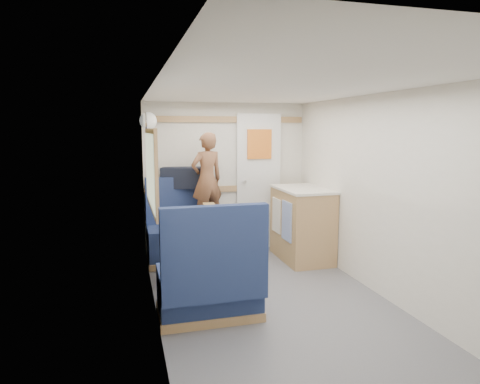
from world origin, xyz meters
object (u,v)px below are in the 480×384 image
object	(u,v)px
person	(207,179)
tray	(207,219)
bench_near	(210,286)
wine_glass	(196,211)
bench_far	(183,238)
dome_light	(148,121)
orange_fruit	(211,218)
cheese_block	(194,218)
dinette_table	(194,233)
pepper_grinder	(197,214)
salt_grinder	(198,213)
galley_counter	(302,223)
bread_loaf	(209,208)
tumbler_left	(187,222)
beer_glass	(213,211)
duffel_bag	(184,178)

from	to	relation	value
person	tray	distance (m)	0.98
bench_near	wine_glass	distance (m)	0.86
bench_far	dome_light	size ratio (longest dim) A/B	5.25
orange_fruit	cheese_block	xyz separation A→B (m)	(-0.14, 0.17, -0.02)
bench_near	tray	xyz separation A→B (m)	(0.13, 0.78, 0.43)
person	orange_fruit	size ratio (longest dim) A/B	15.37
dome_light	orange_fruit	xyz separation A→B (m)	(0.52, -1.13, -0.97)
dinette_table	bench_near	size ratio (longest dim) A/B	0.88
pepper_grinder	salt_grinder	distance (m)	0.10
salt_grinder	person	bearing A→B (deg)	71.88
galley_counter	bread_loaf	bearing A→B (deg)	-168.24
person	tumbler_left	bearing A→B (deg)	52.07
dome_light	beer_glass	xyz separation A→B (m)	(0.61, -0.73, -0.98)
bread_loaf	bench_near	bearing A→B (deg)	-101.02
bench_near	bread_loaf	xyz separation A→B (m)	(0.23, 1.16, 0.47)
person	duffel_bag	world-z (taller)	person
bench_near	pepper_grinder	distance (m)	0.96
beer_glass	bread_loaf	size ratio (longest dim) A/B	0.42
dinette_table	beer_glass	bearing A→B (deg)	27.18
dinette_table	cheese_block	xyz separation A→B (m)	(-0.02, -0.11, 0.19)
bench_near	cheese_block	world-z (taller)	bench_near
bench_near	tumbler_left	distance (m)	0.69
tray	beer_glass	world-z (taller)	beer_glass
dinette_table	salt_grinder	world-z (taller)	salt_grinder
bench_near	tumbler_left	size ratio (longest dim) A/B	9.32
dome_light	tray	distance (m)	1.47
dome_light	duffel_bag	size ratio (longest dim) A/B	0.36
dinette_table	person	distance (m)	1.01
dinette_table	bench_far	xyz separation A→B (m)	(-0.00, 0.86, -0.27)
galley_counter	cheese_block	distance (m)	1.65
orange_fruit	pepper_grinder	distance (m)	0.27
bench_near	pepper_grinder	xyz separation A→B (m)	(0.03, 0.84, 0.47)
galley_counter	tray	bearing A→B (deg)	-154.84
dome_light	beer_glass	distance (m)	1.37
cheese_block	pepper_grinder	world-z (taller)	pepper_grinder
tray	tumbler_left	bearing A→B (deg)	-130.38
orange_fruit	beer_glass	size ratio (longest dim) A/B	0.76
pepper_grinder	bread_loaf	bearing A→B (deg)	58.21
tumbler_left	salt_grinder	size ratio (longest dim) A/B	1.29
bench_near	duffel_bag	world-z (taller)	duffel_bag
bench_near	salt_grinder	xyz separation A→B (m)	(0.05, 0.94, 0.46)
dome_light	wine_glass	distance (m)	1.44
orange_fruit	pepper_grinder	size ratio (longest dim) A/B	0.73
bench_far	orange_fruit	world-z (taller)	bench_far
wine_glass	pepper_grinder	distance (m)	0.18
tumbler_left	pepper_grinder	world-z (taller)	tumbler_left
pepper_grinder	bread_loaf	xyz separation A→B (m)	(0.20, 0.32, -0.00)
person	salt_grinder	world-z (taller)	person
salt_grinder	bread_loaf	distance (m)	0.28
dinette_table	tray	xyz separation A→B (m)	(0.13, -0.08, 0.16)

